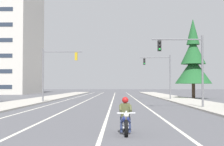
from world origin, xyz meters
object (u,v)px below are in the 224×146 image
at_px(traffic_signal_near_left, 54,67).
at_px(conifer_tree_right_verge_far, 193,62).
at_px(traffic_signal_mid_right, 161,70).
at_px(motorcycle_with_rider, 125,119).
at_px(traffic_signal_near_right, 188,60).

height_order(traffic_signal_near_left, conifer_tree_right_verge_far, conifer_tree_right_verge_far).
xyz_separation_m(traffic_signal_near_left, traffic_signal_mid_right, (13.35, 8.17, -0.02)).
bearing_deg(conifer_tree_right_verge_far, traffic_signal_mid_right, -137.98).
height_order(motorcycle_with_rider, traffic_signal_mid_right, traffic_signal_mid_right).
distance_m(traffic_signal_near_right, traffic_signal_near_left, 16.76).
xyz_separation_m(traffic_signal_near_right, traffic_signal_mid_right, (0.11, 18.45, -0.01)).
bearing_deg(traffic_signal_mid_right, traffic_signal_near_left, -148.53).
distance_m(motorcycle_with_rider, conifer_tree_right_verge_far, 40.77).
distance_m(traffic_signal_near_right, traffic_signal_mid_right, 18.45).
xyz_separation_m(traffic_signal_mid_right, conifer_tree_right_verge_far, (5.46, 4.92, 1.53)).
bearing_deg(motorcycle_with_rider, traffic_signal_near_right, 69.90).
xyz_separation_m(traffic_signal_near_right, conifer_tree_right_verge_far, (5.58, 23.37, 1.52)).
xyz_separation_m(motorcycle_with_rider, traffic_signal_mid_right, (5.78, 33.95, 3.47)).
bearing_deg(traffic_signal_near_right, traffic_signal_near_left, 142.17).
bearing_deg(traffic_signal_near_right, traffic_signal_mid_right, 89.64).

